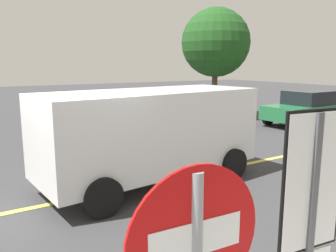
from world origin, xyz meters
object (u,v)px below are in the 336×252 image
car_green_near_curb (306,108)px  tree_left_verge (216,43)px  speed_limit_sign (310,218)px  white_van (151,130)px

car_green_near_curb → tree_left_verge: tree_left_verge is taller
tree_left_verge → speed_limit_sign: bearing=-126.7°
white_van → speed_limit_sign: bearing=-107.7°
car_green_near_curb → tree_left_verge: (-2.25, 3.96, 3.06)m
white_van → tree_left_verge: bearing=42.9°
speed_limit_sign → car_green_near_curb: 14.57m
car_green_near_curb → tree_left_verge: bearing=119.6°
speed_limit_sign → tree_left_verge: 15.90m
speed_limit_sign → car_green_near_curb: (11.65, 8.68, -0.97)m
white_van → tree_left_verge: size_ratio=0.96×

